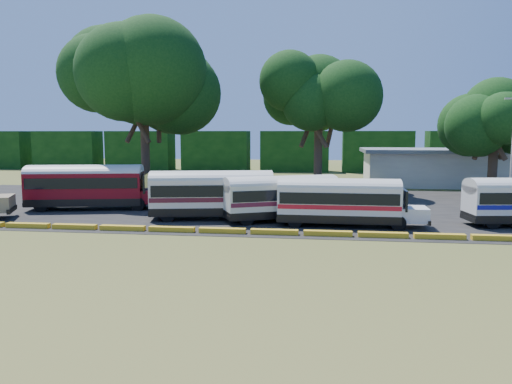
# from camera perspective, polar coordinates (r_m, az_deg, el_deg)

# --- Properties ---
(ground) EXTENTS (160.00, 160.00, 0.00)m
(ground) POSITION_cam_1_polar(r_m,az_deg,el_deg) (27.57, -1.21, -5.23)
(ground) COLOR #3A4A18
(ground) RESTS_ON ground
(asphalt_strip) EXTENTS (64.00, 24.00, 0.02)m
(asphalt_strip) POSITION_cam_1_polar(r_m,az_deg,el_deg) (39.19, 2.94, -1.63)
(asphalt_strip) COLOR black
(asphalt_strip) RESTS_ON ground
(curb) EXTENTS (53.70, 0.45, 0.30)m
(curb) POSITION_cam_1_polar(r_m,az_deg,el_deg) (28.50, -0.90, -4.52)
(curb) COLOR gold
(curb) RESTS_ON ground
(terminal_building) EXTENTS (19.00, 9.00, 4.00)m
(terminal_building) POSITION_cam_1_polar(r_m,az_deg,el_deg) (58.42, 21.36, 2.68)
(terminal_building) COLOR beige
(terminal_building) RESTS_ON ground
(treeline_backdrop) EXTENTS (130.00, 4.00, 6.00)m
(treeline_backdrop) POSITION_cam_1_polar(r_m,az_deg,el_deg) (74.81, 4.47, 4.67)
(treeline_backdrop) COLOR black
(treeline_backdrop) RESTS_ON ground
(bus_red) EXTENTS (10.54, 4.70, 3.37)m
(bus_red) POSITION_cam_1_polar(r_m,az_deg,el_deg) (39.39, -18.56, 0.89)
(bus_red) COLOR black
(bus_red) RESTS_ON ground
(bus_cream_west) EXTENTS (10.17, 4.36, 3.25)m
(bus_cream_west) POSITION_cam_1_polar(r_m,az_deg,el_deg) (33.31, -4.71, 0.04)
(bus_cream_west) COLOR black
(bus_cream_west) RESTS_ON ground
(bus_cream_east) EXTENTS (9.13, 5.78, 2.97)m
(bus_cream_east) POSITION_cam_1_polar(r_m,az_deg,el_deg) (32.53, 3.18, -0.39)
(bus_cream_east) COLOR black
(bus_cream_east) RESTS_ON ground
(bus_white_red) EXTENTS (9.07, 2.37, 2.97)m
(bus_white_red) POSITION_cam_1_polar(r_m,az_deg,el_deg) (31.05, 9.76, -0.82)
(bus_white_red) COLOR black
(bus_white_red) RESTS_ON ground
(tree_west) EXTENTS (12.10, 12.10, 15.25)m
(tree_west) POSITION_cam_1_polar(r_m,az_deg,el_deg) (47.66, -12.75, 12.69)
(tree_west) COLOR #3C2C1E
(tree_west) RESTS_ON ground
(tree_center) EXTENTS (9.19, 9.19, 13.15)m
(tree_center) POSITION_cam_1_polar(r_m,az_deg,el_deg) (49.07, 7.21, 11.39)
(tree_center) COLOR #3C2C1E
(tree_center) RESTS_ON ground
(tree_east) EXTENTS (7.75, 7.75, 10.57)m
(tree_east) POSITION_cam_1_polar(r_m,az_deg,el_deg) (49.10, 25.71, 8.37)
(tree_east) COLOR #3C2C1E
(tree_east) RESTS_ON ground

